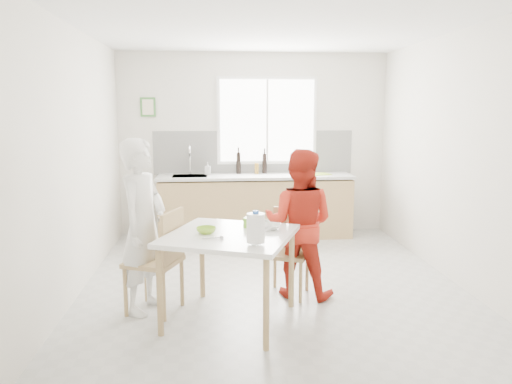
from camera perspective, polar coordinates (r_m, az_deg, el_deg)
ground at (r=5.61m, az=1.64°, el=-10.04°), size 4.50×4.50×0.00m
room_shell at (r=5.29m, az=1.72°, el=6.99°), size 4.50×4.50×4.50m
window at (r=7.52m, az=1.28°, el=8.15°), size 1.50×0.06×1.30m
backsplash at (r=7.54m, az=-0.26°, el=4.54°), size 3.00×0.02×0.65m
picture_frame at (r=7.54m, az=-12.25°, el=9.46°), size 0.22×0.03×0.28m
kitchen_counter at (r=7.37m, az=-0.11°, el=-1.91°), size 2.84×0.64×1.37m
dining_table at (r=4.39m, az=-3.02°, el=-5.80°), size 1.34×1.34×0.80m
chair_left at (r=4.71m, az=-10.86°, el=-7.26°), size 0.58×0.58×0.97m
chair_far at (r=5.12m, az=3.78°, el=-6.33°), size 0.52×0.52×0.87m
person_white at (r=4.71m, az=-12.77°, el=-3.83°), size 0.57×0.69×1.62m
person_red at (r=5.01m, az=4.96°, el=-3.60°), size 0.88×0.79×1.49m
bowl_green at (r=4.39m, az=-5.72°, el=-4.37°), size 0.22×0.22×0.05m
bowl_white at (r=4.51m, az=1.63°, el=-3.99°), size 0.25×0.25×0.05m
milk_jug at (r=3.99m, az=0.03°, el=-4.09°), size 0.20×0.15×0.26m
green_box at (r=4.59m, az=-0.69°, el=-3.48°), size 0.13×0.13×0.09m
spoon at (r=4.20m, az=-5.06°, el=-5.25°), size 0.16×0.02×0.01m
cutting_board at (r=7.39m, az=7.06°, el=2.04°), size 0.40×0.33×0.01m
wine_bottle_a at (r=7.42m, az=-2.01°, el=3.33°), size 0.07×0.07×0.32m
wine_bottle_b at (r=7.46m, az=0.98°, el=3.29°), size 0.07×0.07×0.30m
jar_amber at (r=7.41m, az=0.08°, el=2.70°), size 0.06×0.06×0.16m
soap_bottle at (r=7.36m, az=-5.54°, el=2.70°), size 0.09×0.09×0.18m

